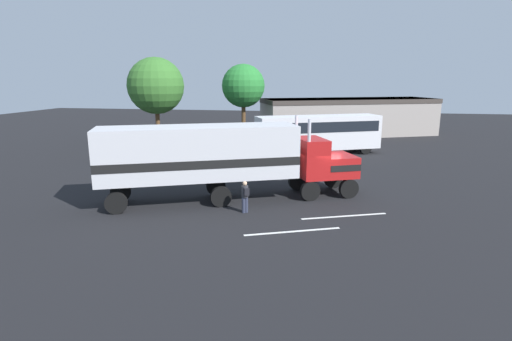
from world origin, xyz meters
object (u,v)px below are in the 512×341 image
at_px(tree_left, 156,86).
at_px(tree_center, 243,86).
at_px(parked_car, 126,151).
at_px(semi_truck, 220,156).
at_px(person_bystander, 245,196).
at_px(parked_bus, 318,131).

distance_m(tree_left, tree_center, 9.21).
bearing_deg(parked_car, semi_truck, -41.64).
distance_m(person_bystander, tree_left, 24.58).
height_order(parked_car, tree_left, tree_left).
distance_m(semi_truck, tree_left, 21.85).
relative_size(semi_truck, tree_center, 1.72).
height_order(person_bystander, parked_car, person_bystander).
distance_m(semi_truck, person_bystander, 3.01).
height_order(parked_bus, parked_car, parked_bus).
distance_m(parked_car, tree_center, 15.82).
xyz_separation_m(person_bystander, parked_car, (-12.29, 11.15, -0.09)).
xyz_separation_m(semi_truck, parked_car, (-10.52, 9.35, -1.72)).
bearing_deg(parked_bus, tree_center, 137.72).
bearing_deg(parked_car, parked_bus, 20.17).
xyz_separation_m(parked_car, tree_left, (-1.05, 8.89, 5.04)).
xyz_separation_m(person_bystander, tree_left, (-13.34, 20.04, 4.95)).
relative_size(semi_truck, person_bystander, 8.59).
height_order(person_bystander, tree_center, tree_center).
bearing_deg(tree_center, person_bystander, -77.90).
bearing_deg(parked_car, person_bystander, -42.21).
bearing_deg(tree_left, parked_car, -83.26).
distance_m(parked_bus, tree_center, 11.88).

